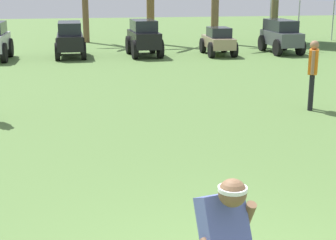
{
  "coord_description": "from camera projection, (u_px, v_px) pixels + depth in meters",
  "views": [
    {
      "loc": [
        -1.33,
        -3.83,
        2.77
      ],
      "look_at": [
        -0.09,
        3.09,
        0.9
      ],
      "focal_mm": 55.0,
      "sensor_mm": 36.0,
      "label": 1
    }
  ],
  "objects": [
    {
      "name": "parked_car_slot_g",
      "position": [
        281.0,
        35.0,
        21.01
      ],
      "size": [
        1.15,
        2.41,
        1.34
      ],
      "color": "#474C51",
      "rests_on": "ground_plane"
    },
    {
      "name": "parked_car_slot_e",
      "position": [
        144.0,
        37.0,
        20.14
      ],
      "size": [
        1.26,
        2.39,
        1.4
      ],
      "color": "black",
      "rests_on": "ground_plane"
    },
    {
      "name": "teammate_midfield",
      "position": [
        313.0,
        68.0,
        11.44
      ],
      "size": [
        0.34,
        0.47,
        1.56
      ],
      "color": "black",
      "rests_on": "ground_plane"
    },
    {
      "name": "parked_car_slot_f",
      "position": [
        218.0,
        41.0,
        20.42
      ],
      "size": [
        1.14,
        2.22,
        1.1
      ],
      "color": "#998466",
      "rests_on": "ground_plane"
    },
    {
      "name": "parked_car_slot_d",
      "position": [
        70.0,
        38.0,
        19.85
      ],
      "size": [
        1.17,
        2.41,
        1.34
      ],
      "color": "black",
      "rests_on": "ground_plane"
    }
  ]
}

